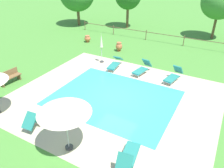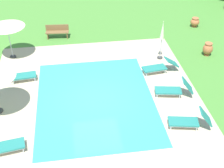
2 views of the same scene
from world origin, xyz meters
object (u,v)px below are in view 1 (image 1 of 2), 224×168
sun_lounger_south_mid (40,116)px  terracotta_urn_by_tree (87,39)px  sun_lounger_north_far (142,69)px  sun_lounger_north_end (173,76)px  wooden_bench_lawn_side (9,77)px  patio_umbrella_open_by_bench (64,108)px  patio_umbrella_closed_row_west (101,43)px  sun_lounger_north_near_steps (115,64)px  terracotta_urn_near_fence (119,46)px  tree_centre (220,2)px  sun_lounger_north_mid (128,157)px

sun_lounger_south_mid → terracotta_urn_by_tree: 12.78m
sun_lounger_north_far → sun_lounger_north_end: bearing=-0.2°
sun_lounger_north_end → wooden_bench_lawn_side: (-9.57, -5.67, 0.07)m
sun_lounger_south_mid → patio_umbrella_open_by_bench: bearing=-15.6°
wooden_bench_lawn_side → terracotta_urn_by_tree: size_ratio=2.29×
patio_umbrella_closed_row_west → terracotta_urn_by_tree: patio_umbrella_closed_row_west is taller
sun_lounger_north_near_steps → terracotta_urn_near_fence: bearing=112.8°
sun_lounger_north_near_steps → terracotta_urn_near_fence: (-1.41, 3.37, 0.07)m
sun_lounger_north_far → tree_centre: tree_centre is taller
sun_lounger_south_mid → terracotta_urn_near_fence: sun_lounger_south_mid is taller
wooden_bench_lawn_side → terracotta_urn_near_fence: wooden_bench_lawn_side is taller
patio_umbrella_open_by_bench → terracotta_urn_by_tree: 14.61m
sun_lounger_south_mid → wooden_bench_lawn_side: size_ratio=1.30×
wooden_bench_lawn_side → terracotta_urn_by_tree: 9.61m
sun_lounger_north_near_steps → sun_lounger_south_mid: size_ratio=1.05×
terracotta_urn_by_tree → sun_lounger_north_near_steps: bearing=-37.0°
sun_lounger_north_far → patio_umbrella_closed_row_west: patio_umbrella_closed_row_west is taller
patio_umbrella_closed_row_west → terracotta_urn_near_fence: (0.06, 2.90, -1.16)m
terracotta_urn_by_tree → patio_umbrella_open_by_bench: bearing=-58.4°
terracotta_urn_near_fence → terracotta_urn_by_tree: size_ratio=1.23×
tree_centre → sun_lounger_north_far: bearing=-106.1°
patio_umbrella_closed_row_west → patio_umbrella_open_by_bench: bearing=-67.2°
sun_lounger_north_end → sun_lounger_south_mid: (-4.70, -7.74, -0.01)m
sun_lounger_north_mid → sun_lounger_north_end: sun_lounger_north_mid is taller
patio_umbrella_open_by_bench → wooden_bench_lawn_side: 7.96m
sun_lounger_south_mid → sun_lounger_north_mid: bearing=-1.9°
patio_umbrella_closed_row_west → sun_lounger_north_end: bearing=-3.3°
sun_lounger_north_far → wooden_bench_lawn_side: bearing=-141.9°
sun_lounger_south_mid → patio_umbrella_closed_row_west: 8.27m
sun_lounger_north_end → wooden_bench_lawn_side: size_ratio=1.26×
terracotta_urn_by_tree → sun_lounger_north_end: bearing=-21.7°
sun_lounger_north_mid → sun_lounger_north_far: bearing=108.7°
sun_lounger_south_mid → terracotta_urn_near_fence: size_ratio=2.42×
patio_umbrella_closed_row_west → terracotta_urn_by_tree: bearing=137.5°
sun_lounger_north_near_steps → sun_lounger_south_mid: bearing=-91.5°
patio_umbrella_open_by_bench → tree_centre: size_ratio=0.45×
sun_lounger_north_far → terracotta_urn_near_fence: bearing=138.0°
terracotta_urn_by_tree → sun_lounger_north_mid: bearing=-49.1°
sun_lounger_north_far → tree_centre: (3.31, 11.47, 3.29)m
tree_centre → terracotta_urn_near_fence: bearing=-130.0°
sun_lounger_south_mid → patio_umbrella_closed_row_west: size_ratio=0.83×
sun_lounger_north_mid → sun_lounger_north_far: 8.36m
sun_lounger_south_mid → sun_lounger_north_far: bearing=72.9°
tree_centre → wooden_bench_lawn_side: bearing=-121.6°
wooden_bench_lawn_side → tree_centre: bearing=58.4°
wooden_bench_lawn_side → patio_umbrella_open_by_bench: bearing=-20.6°
sun_lounger_north_near_steps → tree_centre: bearing=64.7°
sun_lounger_north_mid → terracotta_urn_by_tree: bearing=130.9°
terracotta_urn_near_fence → tree_centre: (6.91, 8.24, 3.24)m
sun_lounger_south_mid → tree_centre: bearing=73.5°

